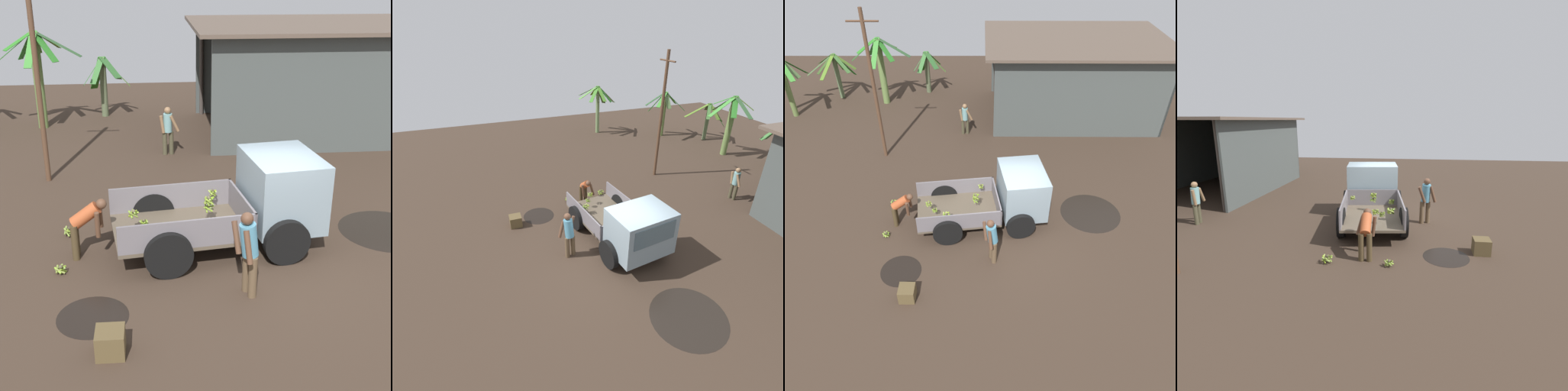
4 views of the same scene
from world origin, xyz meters
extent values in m
plane|color=#3A2C21|center=(0.00, 0.00, 0.00)|extent=(36.00, 36.00, 0.00)
cylinder|color=black|center=(-3.43, -1.81, 0.00)|extent=(1.25, 1.25, 0.01)
cylinder|color=black|center=(2.95, 0.89, 0.00)|extent=(2.12, 2.12, 0.01)
cube|color=brown|center=(-1.78, 0.42, 0.52)|extent=(2.95, 2.25, 0.08)
cube|color=slate|center=(-1.90, 1.34, 0.85)|extent=(2.71, 0.40, 0.58)
cube|color=slate|center=(-1.66, -0.51, 0.85)|extent=(2.71, 0.40, 0.58)
cube|color=slate|center=(-0.45, 0.59, 0.85)|extent=(0.30, 1.90, 0.58)
cube|color=gray|center=(0.40, 0.70, 1.21)|extent=(1.66, 2.04, 1.48)
cube|color=#4C606B|center=(1.12, 0.79, 1.51)|extent=(0.22, 1.49, 0.65)
cylinder|color=black|center=(0.06, 1.65, 0.48)|extent=(0.97, 0.34, 0.95)
cylinder|color=black|center=(0.31, -0.31, 0.48)|extent=(0.97, 0.34, 0.95)
cylinder|color=black|center=(-2.31, 1.34, 0.48)|extent=(0.97, 0.34, 0.95)
cylinder|color=black|center=(-2.06, -0.62, 0.48)|extent=(0.97, 0.34, 0.95)
sphere|color=brown|center=(-1.16, 0.45, 1.17)|extent=(0.08, 0.08, 0.08)
cylinder|color=olive|center=(-1.20, 0.50, 1.10)|extent=(0.16, 0.12, 0.15)
cylinder|color=olive|center=(-1.23, 0.46, 1.11)|extent=(0.07, 0.18, 0.15)
cylinder|color=olive|center=(-1.21, 0.41, 1.10)|extent=(0.13, 0.14, 0.17)
cylinder|color=#8EAE36|center=(-1.16, 0.39, 1.10)|extent=(0.17, 0.06, 0.15)
cylinder|color=olive|center=(-1.12, 0.42, 1.10)|extent=(0.12, 0.15, 0.17)
cylinder|color=#58761C|center=(-1.11, 0.46, 1.09)|extent=(0.08, 0.15, 0.17)
cylinder|color=#80AA22|center=(-1.13, 0.52, 1.13)|extent=(0.19, 0.11, 0.11)
sphere|color=brown|center=(-2.51, 0.04, 0.92)|extent=(0.07, 0.07, 0.07)
cylinder|color=olive|center=(-2.54, -0.01, 0.87)|extent=(0.14, 0.11, 0.12)
cylinder|color=olive|center=(-2.50, -0.02, 0.88)|extent=(0.16, 0.05, 0.10)
cylinder|color=olive|center=(-2.46, 0.01, 0.87)|extent=(0.10, 0.14, 0.11)
cylinder|color=olive|center=(-2.45, 0.05, 0.87)|extent=(0.05, 0.15, 0.11)
cylinder|color=olive|center=(-2.48, 0.07, 0.85)|extent=(0.11, 0.10, 0.14)
cylinder|color=olive|center=(-2.52, 0.08, 0.85)|extent=(0.12, 0.06, 0.14)
cylinder|color=olive|center=(-2.54, 0.07, 0.86)|extent=(0.10, 0.11, 0.14)
cylinder|color=olive|center=(-2.55, 0.03, 0.85)|extent=(0.05, 0.12, 0.14)
sphere|color=brown|center=(-1.16, 0.46, 0.99)|extent=(0.07, 0.07, 0.07)
cylinder|color=#83B127|center=(-1.17, 0.40, 0.94)|extent=(0.17, 0.05, 0.12)
cylinder|color=olive|center=(-1.10, 0.43, 0.94)|extent=(0.10, 0.16, 0.12)
cylinder|color=#81AA32|center=(-1.11, 0.52, 0.95)|extent=(0.15, 0.14, 0.10)
cylinder|color=#88AD3D|center=(-1.19, 0.53, 0.95)|extent=(0.17, 0.10, 0.10)
cylinder|color=olive|center=(-1.22, 0.45, 0.92)|extent=(0.06, 0.15, 0.15)
sphere|color=brown|center=(-0.64, -0.13, 0.82)|extent=(0.08, 0.08, 0.08)
cylinder|color=#829B44|center=(-0.60, -0.08, 0.76)|extent=(0.15, 0.14, 0.15)
cylinder|color=olive|center=(-0.65, -0.08, 0.74)|extent=(0.15, 0.07, 0.17)
cylinder|color=#8EA145|center=(-0.68, -0.11, 0.74)|extent=(0.09, 0.14, 0.17)
cylinder|color=olive|center=(-0.69, -0.16, 0.75)|extent=(0.12, 0.16, 0.16)
cylinder|color=olive|center=(-0.64, -0.19, 0.76)|extent=(0.17, 0.05, 0.14)
cylinder|color=olive|center=(-0.58, -0.18, 0.78)|extent=(0.16, 0.16, 0.11)
cylinder|color=olive|center=(-0.57, -0.12, 0.77)|extent=(0.05, 0.18, 0.12)
sphere|color=#443E2C|center=(-0.99, 1.23, 1.00)|extent=(0.07, 0.07, 0.07)
cylinder|color=olive|center=(-0.95, 1.19, 0.95)|extent=(0.12, 0.11, 0.13)
cylinder|color=#8BAD3D|center=(-0.93, 1.23, 0.96)|extent=(0.04, 0.15, 0.10)
cylinder|color=#90AA26|center=(-0.97, 1.28, 0.95)|extent=(0.14, 0.08, 0.11)
cylinder|color=olive|center=(-1.00, 1.26, 0.94)|extent=(0.12, 0.08, 0.14)
cylinder|color=olive|center=(-1.03, 1.24, 0.94)|extent=(0.06, 0.12, 0.14)
cylinder|color=#93AA43|center=(-1.04, 1.20, 0.97)|extent=(0.10, 0.15, 0.09)
cylinder|color=olive|center=(-0.99, 1.18, 0.94)|extent=(0.13, 0.05, 0.13)
sphere|color=brown|center=(-2.11, -0.21, 0.92)|extent=(0.07, 0.07, 0.07)
cylinder|color=olive|center=(-2.11, -0.12, 0.87)|extent=(0.21, 0.05, 0.12)
cylinder|color=#92AE3B|center=(-2.16, -0.16, 0.85)|extent=(0.17, 0.17, 0.16)
cylinder|color=#94AD44|center=(-2.20, -0.22, 0.87)|extent=(0.07, 0.21, 0.12)
cylinder|color=olive|center=(-2.14, -0.26, 0.84)|extent=(0.16, 0.13, 0.19)
cylinder|color=olive|center=(-2.08, -0.27, 0.84)|extent=(0.18, 0.12, 0.18)
cylinder|color=#7FA23F|center=(-2.03, -0.24, 0.87)|extent=(0.11, 0.21, 0.13)
cylinder|color=olive|center=(-2.06, -0.18, 0.84)|extent=(0.12, 0.16, 0.19)
sphere|color=brown|center=(-2.71, 0.20, 1.05)|extent=(0.07, 0.07, 0.07)
cylinder|color=#7EA52E|center=(-2.77, 0.17, 0.99)|extent=(0.11, 0.17, 0.13)
cylinder|color=olive|center=(-2.71, 0.13, 1.00)|extent=(0.18, 0.04, 0.12)
cylinder|color=olive|center=(-2.66, 0.18, 0.97)|extent=(0.09, 0.14, 0.17)
cylinder|color=#92B132|center=(-2.65, 0.23, 0.99)|extent=(0.09, 0.17, 0.14)
cylinder|color=olive|center=(-2.70, 0.25, 0.97)|extent=(0.14, 0.04, 0.17)
cylinder|color=olive|center=(-2.76, 0.24, 0.99)|extent=(0.13, 0.16, 0.14)
cube|color=#474E4B|center=(7.47, 9.08, 1.81)|extent=(0.14, 5.41, 3.62)
cube|color=#474E4B|center=(3.59, 11.75, 1.81)|extent=(7.90, 0.15, 3.62)
cube|color=#474E4B|center=(3.55, 6.45, 1.81)|extent=(7.90, 0.15, 3.62)
cube|color=brown|center=(3.57, 9.10, 3.68)|extent=(8.74, 6.27, 0.12)
cylinder|color=#3F3833|center=(-0.16, 11.58, 1.81)|extent=(0.16, 0.16, 3.62)
cylinder|color=#3F3833|center=(-0.19, 6.67, 1.81)|extent=(0.16, 0.16, 3.62)
cylinder|color=#513625|center=(-5.16, 4.78, 2.99)|extent=(0.14, 0.14, 5.99)
cylinder|color=#513625|center=(-5.16, 4.78, 5.54)|extent=(1.16, 0.07, 0.07)
cylinder|color=#546040|center=(-3.98, 11.65, 1.13)|extent=(0.27, 0.27, 2.26)
cube|color=#4F752D|center=(-3.48, 11.71, 1.73)|extent=(1.05, 0.31, 1.16)
cube|color=#3F7B32|center=(-3.70, 12.20, 1.77)|extent=(0.81, 1.24, 1.08)
cube|color=#2D741D|center=(-4.22, 12.16, 1.60)|extent=(0.74, 1.16, 1.42)
cube|color=#447E41|center=(-4.36, 11.65, 1.77)|extent=(0.78, 0.21, 1.08)
cube|color=#376C31|center=(-4.15, 11.20, 1.88)|extent=(0.56, 1.00, 0.87)
cube|color=#2A5727|center=(-3.66, 11.22, 1.98)|extent=(0.87, 1.03, 0.67)
cylinder|color=olive|center=(-6.16, 10.21, 1.70)|extent=(0.35, 0.35, 3.39)
cube|color=#2D522C|center=(-5.36, 10.07, 3.02)|extent=(1.66, 0.52, 0.87)
cube|color=#426520|center=(-5.79, 10.57, 3.10)|extent=(0.89, 0.86, 0.70)
cube|color=#4A742E|center=(-6.18, 10.69, 3.00)|extent=(0.26, 0.98, 0.90)
cube|color=#378438|center=(-6.49, 10.48, 2.92)|extent=(0.81, 0.72, 1.05)
cube|color=#295D24|center=(-6.86, 10.12, 2.90)|extent=(1.44, 0.41, 1.10)
cube|color=#2A7B21|center=(-6.61, 9.89, 3.16)|extent=(1.07, 0.87, 0.59)
cube|color=#3B8531|center=(-6.17, 9.41, 2.94)|extent=(0.26, 1.62, 1.02)
cube|color=#286D22|center=(-5.78, 9.90, 2.96)|extent=(0.96, 0.86, 0.99)
cylinder|color=#546743|center=(-8.80, 10.91, 1.18)|extent=(0.24, 0.24, 2.37)
cube|color=#486821|center=(-8.26, 10.86, 2.03)|extent=(1.11, 0.31, 0.80)
cube|color=#207020|center=(-8.47, 11.36, 1.70)|extent=(0.88, 1.07, 1.45)
cube|color=#41762D|center=(-8.81, 11.53, 1.77)|extent=(0.23, 1.27, 1.31)
cube|color=#3A5124|center=(-9.36, 11.28, 2.05)|extent=(1.28, 0.99, 0.76)
cube|color=#4C6F3C|center=(-9.56, 10.77, 1.90)|extent=(1.57, 0.52, 1.06)
cube|color=#324D1F|center=(-9.15, 10.47, 2.04)|extent=(0.85, 1.01, 0.78)
cube|color=#507724|center=(-8.93, 10.08, 2.03)|extent=(0.45, 1.69, 0.80)
cube|color=#37602B|center=(-8.33, 10.50, 2.06)|extent=(1.09, 0.98, 0.74)
cylinder|color=#5A7038|center=(-10.58, 8.64, 1.47)|extent=(0.27, 0.27, 2.93)
cube|color=#4E6B3A|center=(-10.17, 8.56, 2.52)|extent=(0.88, 0.44, 0.93)
cube|color=#1A4F17|center=(-10.26, 9.24, 2.38)|extent=(0.88, 1.34, 1.21)
cube|color=#3A842E|center=(-10.10, 8.06, 2.63)|extent=(1.15, 1.31, 0.73)
cylinder|color=brown|center=(-0.58, -1.44, 0.40)|extent=(0.20, 0.20, 0.81)
cylinder|color=brown|center=(-0.66, -1.22, 0.40)|extent=(0.20, 0.20, 0.81)
cylinder|color=#5092AF|center=(-0.66, -1.34, 1.12)|extent=(0.45, 0.40, 0.66)
sphere|color=brown|center=(-0.71, -1.36, 1.54)|extent=(0.23, 0.23, 0.23)
cylinder|color=brown|center=(-0.72, -1.58, 1.10)|extent=(0.19, 0.30, 0.60)
cylinder|color=brown|center=(-0.86, -1.20, 1.10)|extent=(0.20, 0.33, 0.59)
cylinder|color=#453620|center=(-3.93, 0.44, 0.38)|extent=(0.16, 0.16, 0.76)
cylinder|color=#453620|center=(-3.92, 0.23, 0.38)|extent=(0.16, 0.16, 0.76)
cylinder|color=#B04E28|center=(-3.68, 0.35, 0.93)|extent=(0.66, 0.31, 0.57)
sphere|color=brown|center=(-3.35, 0.36, 1.17)|extent=(0.22, 0.22, 0.22)
cylinder|color=brown|center=(-3.40, 0.55, 0.81)|extent=(0.11, 0.25, 0.57)
cylinder|color=brown|center=(-3.43, 0.17, 0.80)|extent=(0.11, 0.17, 0.57)
cylinder|color=#44402C|center=(-1.62, 6.74, 0.37)|extent=(0.17, 0.17, 0.74)
cylinder|color=#44402C|center=(-1.83, 6.71, 0.37)|extent=(0.17, 0.17, 0.74)
cylinder|color=#73A6A6|center=(-1.72, 6.71, 1.03)|extent=(0.32, 0.34, 0.59)
sphere|color=#8C6746|center=(-1.72, 6.69, 1.43)|extent=(0.21, 0.21, 0.21)
cylinder|color=#8C6746|center=(-1.52, 6.62, 1.03)|extent=(0.33, 0.15, 0.54)
cylinder|color=#8C6746|center=(-1.89, 6.63, 1.01)|extent=(0.19, 0.12, 0.56)
sphere|color=brown|center=(-4.16, -0.31, 0.15)|extent=(0.08, 0.08, 0.08)
cylinder|color=olive|center=(-4.20, -0.24, 0.11)|extent=(0.17, 0.14, 0.10)
cylinder|color=olive|center=(-4.23, -0.30, 0.10)|extent=(0.05, 0.18, 0.12)
cylinder|color=#7FAA31|center=(-4.21, -0.36, 0.10)|extent=(0.16, 0.15, 0.11)
cylinder|color=#8D9F43|center=(-4.16, -0.38, 0.09)|extent=(0.18, 0.04, 0.13)
cylinder|color=#57731D|center=(-4.10, -0.34, 0.09)|extent=(0.12, 0.16, 0.14)
cylinder|color=#7C9C45|center=(-4.10, -0.28, 0.08)|extent=(0.10, 0.16, 0.16)
cylinder|color=olive|center=(-4.14, -0.24, 0.09)|extent=(0.18, 0.08, 0.14)
sphere|color=#403A2A|center=(-4.17, 1.30, 0.19)|extent=(0.08, 0.08, 0.08)
cylinder|color=olive|center=(-4.23, 1.25, 0.12)|extent=(0.16, 0.18, 0.17)
cylinder|color=olive|center=(-4.17, 1.23, 0.11)|extent=(0.20, 0.04, 0.18)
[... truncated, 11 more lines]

